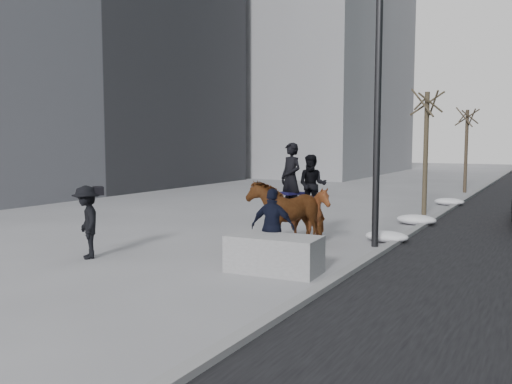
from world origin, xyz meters
The scene contains 12 objects.
ground centered at (0.00, 0.00, 0.00)m, with size 120.00×120.00×0.00m, color gray.
curb centered at (3.00, 10.00, 0.06)m, with size 0.25×90.00×0.12m, color gray.
building_left centered at (-19.00, 10.00, 10.00)m, with size 12.00×26.00×20.00m, color #595960.
planter centered at (1.55, -0.78, 0.40)m, with size 1.98×0.99×0.79m, color #9A999C.
tree_near centered at (2.40, 10.05, 2.58)m, with size 1.20×1.20×5.16m, color #382F21, non-canonical shape.
tree_far centered at (2.40, 20.28, 2.49)m, with size 1.20×1.20×4.98m, color #392B21, non-canonical shape.
mounted_left centered at (0.59, 1.93, 1.03)m, with size 1.78×2.36×2.77m.
mounted_right centered at (0.89, 2.67, 0.98)m, with size 1.62×1.74×2.44m.
feeder centered at (1.24, -0.24, 0.88)m, with size 1.07×0.92×1.75m.
camera_crew centered at (-3.01, -1.72, 0.89)m, with size 1.30×1.21×1.75m.
lamppost centered at (2.60, 3.31, 4.99)m, with size 0.25×2.75×9.09m.
snow_piles centered at (2.70, 8.47, 0.16)m, with size 1.32×10.65×0.34m.
Camera 1 is at (6.78, -10.95, 2.82)m, focal length 38.00 mm.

